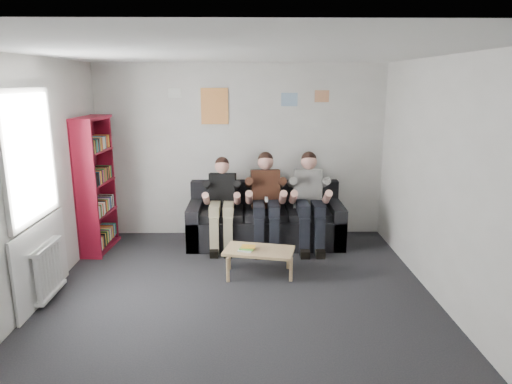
% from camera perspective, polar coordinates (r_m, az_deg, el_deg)
% --- Properties ---
extents(room_shell, '(5.00, 5.00, 5.00)m').
position_cam_1_polar(room_shell, '(4.77, -2.33, 0.63)').
color(room_shell, black).
rests_on(room_shell, ground).
extents(sofa, '(2.32, 0.95, 0.90)m').
position_cam_1_polar(sofa, '(7.03, 1.15, -3.72)').
color(sofa, black).
rests_on(sofa, ground).
extents(bookshelf, '(0.29, 0.88, 1.95)m').
position_cam_1_polar(bookshelf, '(6.96, -19.31, 0.87)').
color(bookshelf, maroon).
rests_on(bookshelf, ground).
extents(coffee_table, '(0.87, 0.48, 0.35)m').
position_cam_1_polar(coffee_table, '(5.85, 0.39, -7.57)').
color(coffee_table, tan).
rests_on(coffee_table, ground).
extents(game_cases, '(0.21, 0.18, 0.04)m').
position_cam_1_polar(game_cases, '(5.81, -1.15, -7.06)').
color(game_cases, silver).
rests_on(game_cases, coffee_table).
extents(person_left, '(0.39, 0.84, 1.34)m').
position_cam_1_polar(person_left, '(6.74, -4.27, -1.42)').
color(person_left, black).
rests_on(person_left, sofa).
extents(person_middle, '(0.43, 0.92, 1.41)m').
position_cam_1_polar(person_middle, '(6.72, 1.23, -1.18)').
color(person_middle, '#462217').
rests_on(person_middle, sofa).
extents(person_right, '(0.43, 0.92, 1.41)m').
position_cam_1_polar(person_right, '(6.78, 6.70, -1.14)').
color(person_right, silver).
rests_on(person_right, sofa).
extents(radiator, '(0.10, 0.64, 0.60)m').
position_cam_1_polar(radiator, '(5.73, -24.48, -8.83)').
color(radiator, white).
rests_on(radiator, ground).
extents(window, '(0.05, 1.30, 2.36)m').
position_cam_1_polar(window, '(5.55, -25.86, -2.28)').
color(window, white).
rests_on(window, room_shell).
extents(poster_large, '(0.42, 0.01, 0.55)m').
position_cam_1_polar(poster_large, '(7.16, -5.20, 10.63)').
color(poster_large, gold).
rests_on(poster_large, room_shell).
extents(poster_blue, '(0.25, 0.01, 0.20)m').
position_cam_1_polar(poster_blue, '(7.16, 4.19, 11.46)').
color(poster_blue, '#3A86C5').
rests_on(poster_blue, room_shell).
extents(poster_pink, '(0.22, 0.01, 0.18)m').
position_cam_1_polar(poster_pink, '(7.22, 8.24, 11.77)').
color(poster_pink, '#B83975').
rests_on(poster_pink, room_shell).
extents(poster_sign, '(0.20, 0.01, 0.14)m').
position_cam_1_polar(poster_sign, '(7.22, -10.09, 12.10)').
color(poster_sign, white).
rests_on(poster_sign, room_shell).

